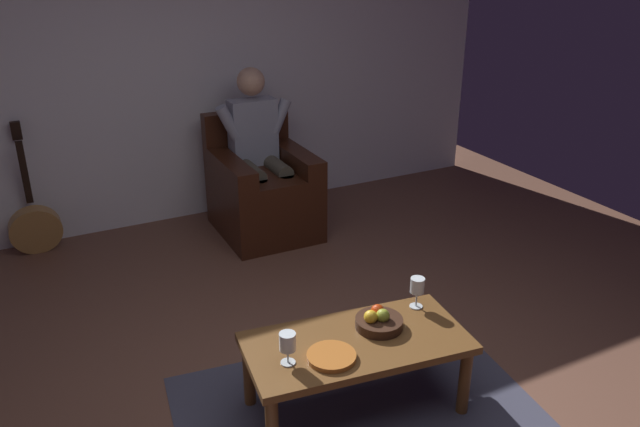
# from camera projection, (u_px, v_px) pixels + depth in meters

# --- Properties ---
(wall_back) EXTENTS (6.02, 0.06, 2.51)m
(wall_back) POSITION_uv_depth(u_px,v_px,m) (162.00, 71.00, 5.02)
(wall_back) COLOR silver
(wall_back) RESTS_ON ground
(rug) EXTENTS (1.92, 1.35, 0.01)m
(rug) POSITION_uv_depth(u_px,v_px,m) (355.00, 406.00, 3.25)
(rug) COLOR #3D3D4E
(rug) RESTS_ON ground
(armchair) EXTENTS (0.73, 0.86, 0.94)m
(armchair) POSITION_uv_depth(u_px,v_px,m) (262.00, 191.00, 5.12)
(armchair) COLOR #36190E
(armchair) RESTS_ON ground
(person_seated) EXTENTS (0.63, 0.58, 1.31)m
(person_seated) POSITION_uv_depth(u_px,v_px,m) (259.00, 145.00, 5.01)
(person_seated) COLOR #9096A9
(person_seated) RESTS_ON ground
(coffee_table) EXTENTS (1.15, 0.66, 0.41)m
(coffee_table) POSITION_uv_depth(u_px,v_px,m) (356.00, 350.00, 3.11)
(coffee_table) COLOR brown
(coffee_table) RESTS_ON ground
(guitar) EXTENTS (0.38, 0.23, 1.01)m
(guitar) POSITION_uv_depth(u_px,v_px,m) (35.00, 225.00, 4.79)
(guitar) COLOR #AA7A41
(guitar) RESTS_ON ground
(wine_glass_near) EXTENTS (0.08, 0.08, 0.17)m
(wine_glass_near) POSITION_uv_depth(u_px,v_px,m) (417.00, 287.00, 3.32)
(wine_glass_near) COLOR silver
(wine_glass_near) RESTS_ON coffee_table
(wine_glass_far) EXTENTS (0.08, 0.08, 0.16)m
(wine_glass_far) POSITION_uv_depth(u_px,v_px,m) (288.00, 344.00, 2.87)
(wine_glass_far) COLOR silver
(wine_glass_far) RESTS_ON coffee_table
(fruit_bowl) EXTENTS (0.24, 0.24, 0.11)m
(fruit_bowl) POSITION_uv_depth(u_px,v_px,m) (379.00, 321.00, 3.17)
(fruit_bowl) COLOR #361F14
(fruit_bowl) RESTS_ON coffee_table
(decorative_dish) EXTENTS (0.23, 0.23, 0.02)m
(decorative_dish) POSITION_uv_depth(u_px,v_px,m) (331.00, 356.00, 2.94)
(decorative_dish) COLOR #B46629
(decorative_dish) RESTS_ON coffee_table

